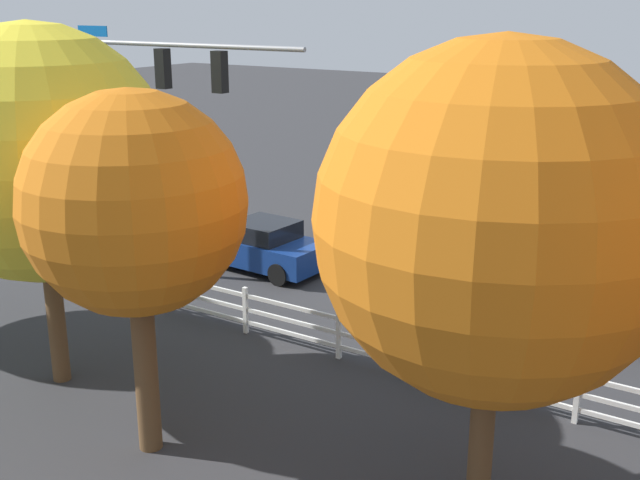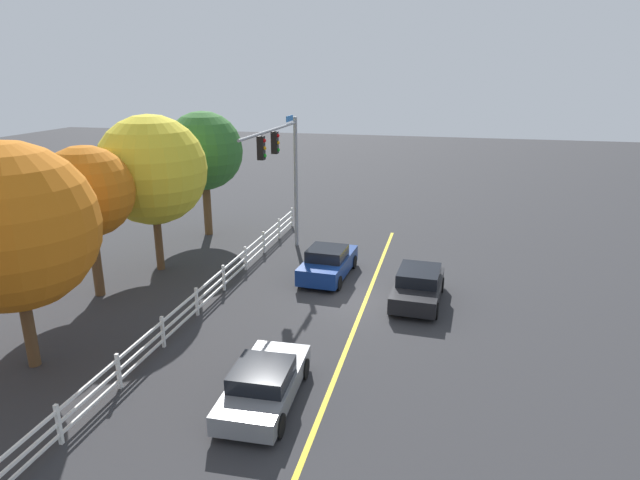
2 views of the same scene
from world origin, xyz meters
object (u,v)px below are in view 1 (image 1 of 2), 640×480
at_px(car_0, 615,314).
at_px(car_2, 260,246).
at_px(tree_4, 39,154).
at_px(tree_0, 134,205).
at_px(car_1, 382,223).
at_px(tree_1, 496,223).

height_order(car_0, car_2, car_2).
xyz_separation_m(car_2, tree_4, (-0.85, 8.04, 4.09)).
relative_size(car_2, tree_0, 0.68).
distance_m(car_1, tree_4, 12.94).
distance_m(car_0, car_2, 10.07).
bearing_deg(car_0, tree_4, 40.56).
distance_m(car_2, tree_4, 9.06).
bearing_deg(car_2, tree_4, 99.10).
height_order(car_2, tree_1, tree_1).
height_order(car_1, tree_0, tree_0).
height_order(tree_1, tree_4, tree_4).
bearing_deg(tree_0, car_0, -121.60).
xyz_separation_m(car_1, tree_0, (-2.46, 13.14, 3.77)).
bearing_deg(tree_0, tree_4, -14.82).
bearing_deg(car_2, tree_1, 145.82).
bearing_deg(car_0, car_1, -26.67).
distance_m(car_0, car_1, 9.04).
xyz_separation_m(car_2, tree_0, (-4.30, 8.95, 3.75)).
relative_size(car_1, car_2, 0.97).
relative_size(car_1, tree_4, 0.57).
relative_size(car_0, car_1, 1.03).
relative_size(car_1, tree_0, 0.65).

